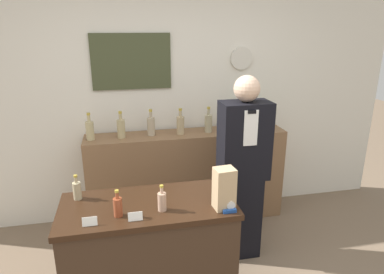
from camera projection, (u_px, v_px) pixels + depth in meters
name	position (u px, v px, depth m)	size (l,w,h in m)	color
back_wall	(164.00, 96.00, 3.66)	(5.20, 0.09, 2.70)	silver
back_shelf	(187.00, 177.00, 3.73)	(2.10, 0.37, 1.00)	brown
display_counter	(150.00, 259.00, 2.48)	(1.19, 0.57, 0.91)	#382619
shopkeeper	(243.00, 171.00, 3.04)	(0.43, 0.27, 1.69)	black
potted_plant	(256.00, 115.00, 3.64)	(0.23, 0.23, 0.31)	#4C3D2D
paper_bag	(224.00, 189.00, 2.24)	(0.14, 0.12, 0.28)	tan
tape_dispenser	(229.00, 208.00, 2.24)	(0.09, 0.06, 0.07)	#1E4799
price_card_left	(90.00, 222.00, 2.07)	(0.09, 0.02, 0.06)	white
price_card_right	(135.00, 216.00, 2.13)	(0.09, 0.02, 0.06)	white
counter_bottle_0	(77.00, 190.00, 2.38)	(0.06, 0.06, 0.18)	tan
counter_bottle_1	(118.00, 206.00, 2.17)	(0.06, 0.06, 0.18)	brown
counter_bottle_2	(162.00, 201.00, 2.23)	(0.06, 0.06, 0.18)	tan
shelf_bottle_0	(90.00, 130.00, 3.34)	(0.08, 0.08, 0.27)	tan
shelf_bottle_1	(121.00, 128.00, 3.40)	(0.08, 0.08, 0.27)	tan
shelf_bottle_2	(151.00, 126.00, 3.48)	(0.08, 0.08, 0.27)	tan
shelf_bottle_3	(180.00, 125.00, 3.51)	(0.08, 0.08, 0.27)	tan
shelf_bottle_4	(208.00, 123.00, 3.58)	(0.08, 0.08, 0.27)	tan
shelf_bottle_5	(235.00, 120.00, 3.67)	(0.08, 0.08, 0.27)	tan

